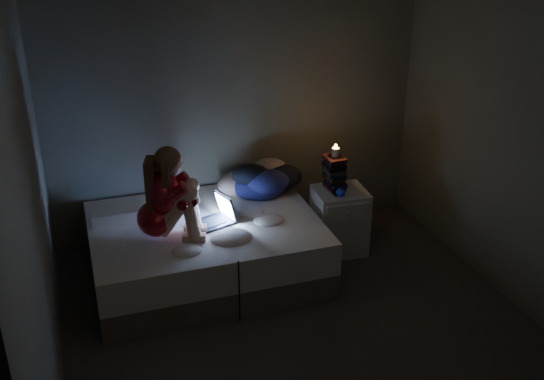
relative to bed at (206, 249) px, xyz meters
name	(u,v)px	position (x,y,z in m)	size (l,w,h in m)	color
floor	(306,337)	(0.53, -1.10, -0.28)	(3.60, 3.80, 0.02)	#373230
wall_back	(237,104)	(0.53, 0.81, 1.03)	(3.60, 0.02, 2.60)	#575C50
wall_front	(472,358)	(0.53, -3.01, 1.03)	(3.60, 0.02, 2.60)	#575C50
wall_left	(33,222)	(-1.28, -1.10, 1.03)	(0.02, 3.80, 2.60)	#575C50
wall_right	(530,153)	(2.34, -1.10, 1.03)	(0.02, 3.80, 2.60)	#575C50
bed	(206,249)	(0.00, 0.00, 0.00)	(1.94, 1.46, 0.53)	silver
pillow	(115,213)	(-0.72, 0.29, 0.33)	(0.42, 0.30, 0.12)	white
woman	(155,193)	(-0.42, -0.13, 0.67)	(0.49, 0.32, 0.80)	maroon
laptop	(210,211)	(0.04, -0.06, 0.40)	(0.37, 0.26, 0.26)	black
clothes_pile	(259,178)	(0.61, 0.37, 0.44)	(0.57, 0.45, 0.34)	#1A1952
nightstand	(339,221)	(1.29, 0.04, 0.05)	(0.47, 0.42, 0.63)	white
book_stack	(335,172)	(1.26, 0.12, 0.52)	(0.19, 0.25, 0.32)	black
candle	(335,152)	(1.26, 0.12, 0.71)	(0.07, 0.07, 0.08)	beige
phone	(336,193)	(1.23, 0.00, 0.36)	(0.07, 0.14, 0.01)	black
blue_orb	(342,192)	(1.25, -0.07, 0.40)	(0.08, 0.08, 0.08)	#152798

